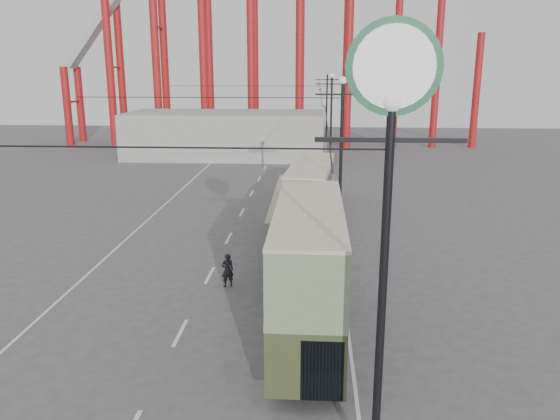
# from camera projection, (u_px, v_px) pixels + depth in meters

# --- Properties ---
(ground) EXTENTS (160.00, 160.00, 0.00)m
(ground) POSITION_uv_depth(u_px,v_px,m) (181.00, 394.00, 16.86)
(ground) COLOR #4A4A4C
(ground) RESTS_ON ground
(road_markings) EXTENTS (12.52, 120.00, 0.01)m
(road_markings) POSITION_uv_depth(u_px,v_px,m) (239.00, 221.00, 35.94)
(road_markings) COLOR silver
(road_markings) RESTS_ON ground
(lamp_post_near) EXTENTS (3.20, 0.44, 10.80)m
(lamp_post_near) POSITION_uv_depth(u_px,v_px,m) (389.00, 161.00, 11.64)
(lamp_post_near) COLOR black
(lamp_post_near) RESTS_ON ground
(lamp_post_mid) EXTENTS (3.20, 0.44, 9.32)m
(lamp_post_mid) POSITION_uv_depth(u_px,v_px,m) (341.00, 156.00, 32.73)
(lamp_post_mid) COLOR black
(lamp_post_mid) RESTS_ON ground
(lamp_post_far) EXTENTS (3.20, 0.44, 9.32)m
(lamp_post_far) POSITION_uv_depth(u_px,v_px,m) (331.00, 121.00, 53.98)
(lamp_post_far) COLOR black
(lamp_post_far) RESTS_ON ground
(lamp_post_distant) EXTENTS (3.20, 0.44, 9.32)m
(lamp_post_distant) POSITION_uv_depth(u_px,v_px,m) (327.00, 106.00, 75.23)
(lamp_post_distant) COLOR black
(lamp_post_distant) RESTS_ON ground
(fairground_shed) EXTENTS (22.00, 10.00, 5.00)m
(fairground_shed) POSITION_uv_depth(u_px,v_px,m) (227.00, 134.00, 62.00)
(fairground_shed) COLOR #979792
(fairground_shed) RESTS_ON ground
(double_decker_bus) EXTENTS (2.42, 9.43, 5.06)m
(double_decker_bus) POSITION_uv_depth(u_px,v_px,m) (309.00, 267.00, 19.65)
(double_decker_bus) COLOR #373D21
(double_decker_bus) RESTS_ON ground
(single_decker_green) EXTENTS (2.66, 11.39, 3.22)m
(single_decker_green) POSITION_uv_depth(u_px,v_px,m) (298.00, 220.00, 29.55)
(single_decker_green) COLOR #707F5D
(single_decker_green) RESTS_ON ground
(single_decker_cream) EXTENTS (3.59, 10.85, 3.31)m
(single_decker_cream) POSITION_uv_depth(u_px,v_px,m) (311.00, 184.00, 38.47)
(single_decker_cream) COLOR beige
(single_decker_cream) RESTS_ON ground
(pedestrian) EXTENTS (0.69, 0.59, 1.59)m
(pedestrian) POSITION_uv_depth(u_px,v_px,m) (227.00, 270.00, 25.03)
(pedestrian) COLOR black
(pedestrian) RESTS_ON ground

